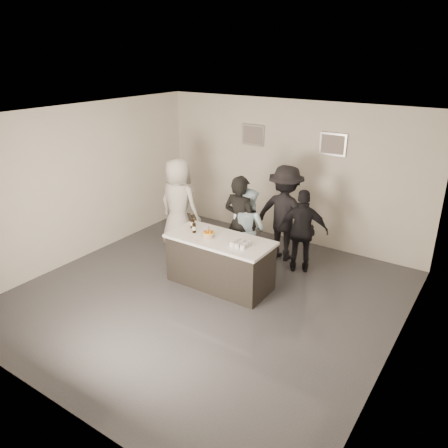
% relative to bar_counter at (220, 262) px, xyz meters
% --- Properties ---
extents(floor, '(6.00, 6.00, 0.00)m').
position_rel_bar_counter_xyz_m(floor, '(0.04, -0.43, -0.45)').
color(floor, '#3D3D42').
rests_on(floor, ground).
extents(ceiling, '(6.00, 6.00, 0.00)m').
position_rel_bar_counter_xyz_m(ceiling, '(0.04, -0.43, 2.55)').
color(ceiling, white).
extents(wall_back, '(6.00, 0.04, 3.00)m').
position_rel_bar_counter_xyz_m(wall_back, '(0.04, 2.57, 1.05)').
color(wall_back, beige).
rests_on(wall_back, ground).
extents(wall_front, '(6.00, 0.04, 3.00)m').
position_rel_bar_counter_xyz_m(wall_front, '(0.04, -3.43, 1.05)').
color(wall_front, beige).
rests_on(wall_front, ground).
extents(wall_left, '(0.04, 6.00, 3.00)m').
position_rel_bar_counter_xyz_m(wall_left, '(-2.96, -0.43, 1.05)').
color(wall_left, beige).
rests_on(wall_left, ground).
extents(wall_right, '(0.04, 6.00, 3.00)m').
position_rel_bar_counter_xyz_m(wall_right, '(3.04, -0.43, 1.05)').
color(wall_right, beige).
rests_on(wall_right, ground).
extents(picture_left, '(0.54, 0.04, 0.44)m').
position_rel_bar_counter_xyz_m(picture_left, '(-0.86, 2.54, 1.75)').
color(picture_left, '#B2B2B7').
rests_on(picture_left, wall_back).
extents(picture_right, '(0.54, 0.04, 0.44)m').
position_rel_bar_counter_xyz_m(picture_right, '(0.94, 2.54, 1.75)').
color(picture_right, '#B2B2B7').
rests_on(picture_right, wall_back).
extents(bar_counter, '(1.86, 0.86, 0.90)m').
position_rel_bar_counter_xyz_m(bar_counter, '(0.00, 0.00, 0.00)').
color(bar_counter, white).
rests_on(bar_counter, ground).
extents(cake, '(0.20, 0.20, 0.08)m').
position_rel_bar_counter_xyz_m(cake, '(-0.19, -0.06, 0.49)').
color(cake, yellow).
rests_on(cake, bar_counter).
extents(beer_bottle_a, '(0.07, 0.07, 0.26)m').
position_rel_bar_counter_xyz_m(beer_bottle_a, '(-0.69, 0.11, 0.58)').
color(beer_bottle_a, black).
rests_on(beer_bottle_a, bar_counter).
extents(beer_bottle_b, '(0.07, 0.07, 0.26)m').
position_rel_bar_counter_xyz_m(beer_bottle_b, '(-0.52, -0.05, 0.58)').
color(beer_bottle_b, black).
rests_on(beer_bottle_b, bar_counter).
extents(tumbler_cluster, '(0.30, 0.30, 0.08)m').
position_rel_bar_counter_xyz_m(tumbler_cluster, '(0.45, -0.05, 0.49)').
color(tumbler_cluster, '#CB9413').
rests_on(tumbler_cluster, bar_counter).
extents(candles, '(0.24, 0.08, 0.01)m').
position_rel_bar_counter_xyz_m(candles, '(-0.31, -0.28, 0.45)').
color(candles, pink).
rests_on(candles, bar_counter).
extents(person_main_black, '(0.69, 0.46, 1.84)m').
position_rel_bar_counter_xyz_m(person_main_black, '(-0.04, 0.72, 0.47)').
color(person_main_black, black).
rests_on(person_main_black, ground).
extents(person_main_blue, '(0.88, 0.76, 1.59)m').
position_rel_bar_counter_xyz_m(person_main_blue, '(0.04, 0.85, 0.34)').
color(person_main_blue, silver).
rests_on(person_main_blue, ground).
extents(person_guest_left, '(0.94, 0.62, 1.91)m').
position_rel_bar_counter_xyz_m(person_guest_left, '(-1.62, 0.87, 0.50)').
color(person_guest_left, silver).
rests_on(person_guest_left, ground).
extents(person_guest_right, '(1.01, 0.75, 1.60)m').
position_rel_bar_counter_xyz_m(person_guest_right, '(0.96, 1.30, 0.35)').
color(person_guest_right, black).
rests_on(person_guest_right, ground).
extents(person_guest_back, '(1.26, 0.77, 1.90)m').
position_rel_bar_counter_xyz_m(person_guest_back, '(0.44, 1.60, 0.50)').
color(person_guest_back, black).
rests_on(person_guest_back, ground).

